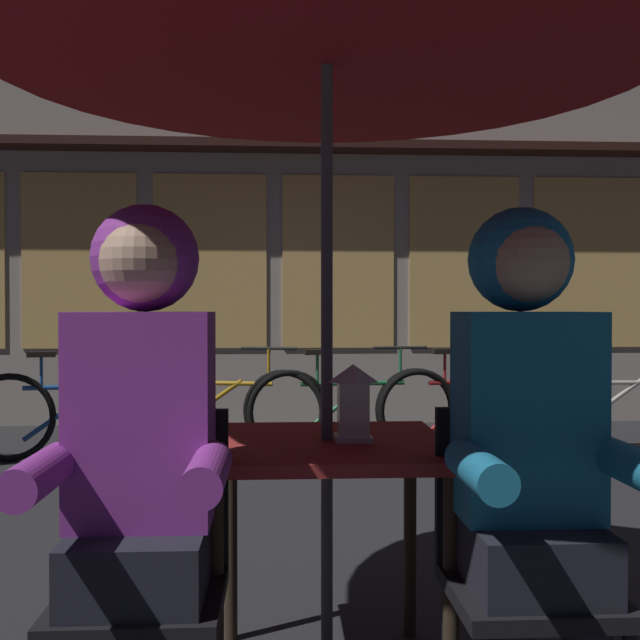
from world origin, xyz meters
TOP-DOWN VIEW (x-y plane):
  - cafe_table at (0.00, 0.00)m, footprint 0.72×0.72m
  - patio_umbrella at (0.00, 0.00)m, footprint 2.10×2.10m
  - lantern at (0.08, -0.02)m, footprint 0.11×0.11m
  - chair_left at (-0.48, -0.37)m, footprint 0.40×0.40m
  - chair_right at (0.48, -0.37)m, footprint 0.40×0.40m
  - person_left_hooded at (-0.48, -0.43)m, footprint 0.45×0.56m
  - person_right_hooded at (0.48, -0.43)m, footprint 0.45×0.56m
  - shopfront_building at (0.44, 5.39)m, footprint 10.00×0.93m
  - bicycle_second at (-1.65, 3.48)m, footprint 1.66×0.39m
  - bicycle_third at (-0.61, 3.70)m, footprint 1.66×0.38m
  - bicycle_fourth at (0.43, 3.62)m, footprint 1.67×0.24m
  - bicycle_fifth at (1.46, 3.68)m, footprint 1.67×0.31m
  - bicycle_furthest at (2.58, 3.56)m, footprint 1.68×0.08m

SIDE VIEW (x-z plane):
  - bicycle_second at x=-1.65m, z-range -0.07..0.77m
  - bicycle_third at x=-0.61m, z-range -0.07..0.77m
  - bicycle_fourth at x=0.43m, z-range -0.07..0.77m
  - bicycle_fifth at x=1.46m, z-range -0.07..0.77m
  - bicycle_furthest at x=2.58m, z-range -0.07..0.77m
  - chair_left at x=-0.48m, z-range 0.05..0.92m
  - chair_right at x=0.48m, z-range 0.05..0.92m
  - cafe_table at x=0.00m, z-range 0.27..1.01m
  - person_left_hooded at x=-0.48m, z-range 0.15..1.55m
  - person_right_hooded at x=0.48m, z-range 0.15..1.55m
  - lantern at x=0.08m, z-range 0.75..0.98m
  - patio_umbrella at x=0.00m, z-range 0.90..3.21m
  - shopfront_building at x=0.44m, z-range -0.01..6.19m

